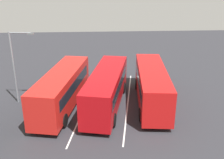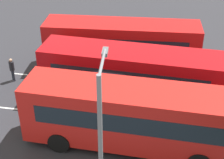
# 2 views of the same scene
# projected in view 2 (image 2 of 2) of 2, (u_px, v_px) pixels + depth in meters

# --- Properties ---
(ground_plane) EXTENTS (69.96, 69.96, 0.00)m
(ground_plane) POSITION_uv_depth(u_px,v_px,m) (117.00, 100.00, 20.53)
(ground_plane) COLOR #2B2B30
(bus_far_left) EXTENTS (10.57, 3.44, 3.29)m
(bus_far_left) POSITION_uv_depth(u_px,v_px,m) (121.00, 43.00, 23.06)
(bus_far_left) COLOR red
(bus_far_left) RESTS_ON ground
(bus_center_left) EXTENTS (10.65, 4.61, 3.29)m
(bus_center_left) POSITION_uv_depth(u_px,v_px,m) (130.00, 74.00, 19.53)
(bus_center_left) COLOR #B70C11
(bus_center_left) RESTS_ON ground
(bus_center_right) EXTENTS (10.65, 4.43, 3.29)m
(bus_center_right) POSITION_uv_depth(u_px,v_px,m) (130.00, 116.00, 16.18)
(bus_center_right) COLOR red
(bus_center_right) RESTS_ON ground
(pedestrian) EXTENTS (0.45, 0.45, 1.62)m
(pedestrian) POSITION_uv_depth(u_px,v_px,m) (12.00, 68.00, 21.95)
(pedestrian) COLOR #232833
(pedestrian) RESTS_ON ground
(street_lamp) EXTENTS (0.35, 2.22, 6.64)m
(street_lamp) POSITION_uv_depth(u_px,v_px,m) (101.00, 142.00, 11.59)
(street_lamp) COLOR gray
(street_lamp) RESTS_ON ground
(lane_stripe_outer_left) EXTENTS (14.19, 2.48, 0.01)m
(lane_stripe_outer_left) POSITION_uv_depth(u_px,v_px,m) (116.00, 83.00, 22.20)
(lane_stripe_outer_left) COLOR silver
(lane_stripe_outer_left) RESTS_ON ground
(lane_stripe_inner_left) EXTENTS (14.19, 2.48, 0.01)m
(lane_stripe_inner_left) POSITION_uv_depth(u_px,v_px,m) (117.00, 119.00, 18.86)
(lane_stripe_inner_left) COLOR silver
(lane_stripe_inner_left) RESTS_ON ground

